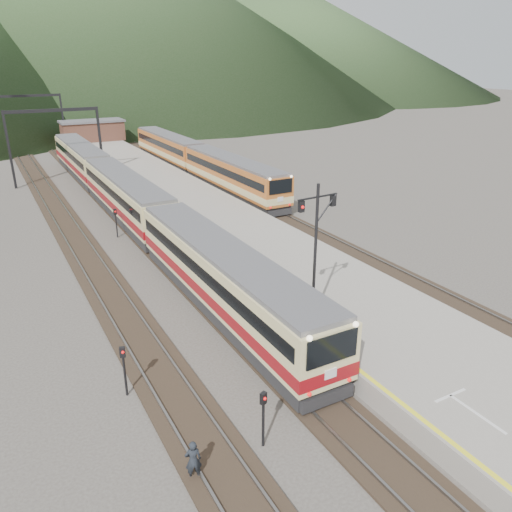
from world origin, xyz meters
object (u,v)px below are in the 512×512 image
main_train (126,197)px  second_train (197,161)px  signal_mast (316,241)px  worker (193,460)px

main_train → second_train: size_ratio=1.55×
main_train → second_train: main_train is taller
second_train → signal_mast: (-9.01, -36.20, 3.28)m
second_train → main_train: bearing=-133.2°
signal_mast → worker: signal_mast is taller
signal_mast → main_train: bearing=95.9°
second_train → signal_mast: 37.45m
main_train → signal_mast: size_ratio=8.42×
main_train → worker: bearing=-101.4°
main_train → signal_mast: bearing=-84.1°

